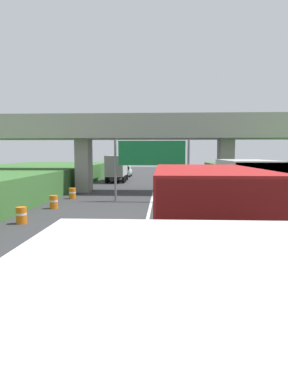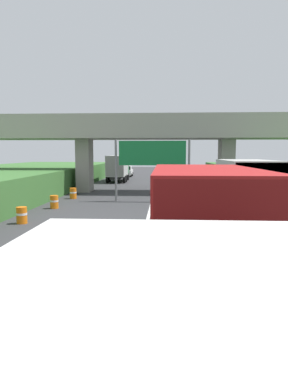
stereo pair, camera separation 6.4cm
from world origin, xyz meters
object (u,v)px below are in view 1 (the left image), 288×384
Objects in this scene: overhead_highway_sign at (152,157)px; truck_green at (117,167)px; truck_red at (201,226)px; construction_barrel_3 at (21,215)px; car_white at (125,171)px; construction_barrel_4 at (54,202)px; construction_barrel_5 at (72,193)px; truck_blue at (243,189)px.

overhead_highway_sign is 19.20m from truck_green.
construction_barrel_3 is at bearing 133.24° from truck_red.
car_white reaches higher than construction_barrel_4.
construction_barrel_3 and construction_barrel_4 have the same top height.
construction_barrel_4 is (-1.44, -22.33, -1.47)m from truck_green.
truck_red is at bearing -59.29° from construction_barrel_4.
overhead_highway_sign is 8.24m from construction_barrel_4.
truck_red is 21.12m from construction_barrel_5.
car_white is 4.56× the size of construction_barrel_4.
overhead_highway_sign is 6.53× the size of construction_barrel_4.
car_white is 32.20m from construction_barrel_4.
overhead_highway_sign is 0.81× the size of truck_red.
truck_red is 8.11× the size of construction_barrel_3.
truck_green is (-5.14, 18.43, -1.57)m from overhead_highway_sign.
overhead_highway_sign is at bearing 53.15° from construction_barrel_3.
truck_green reaches higher than construction_barrel_3.
construction_barrel_3 is (-6.73, -8.98, -3.05)m from overhead_highway_sign.
overhead_highway_sign is 28.84m from car_white.
truck_green is at bearing 110.34° from truck_blue.
truck_red is (1.85, -18.10, -1.57)m from overhead_highway_sign.
truck_blue is 15.46m from construction_barrel_5.
car_white is at bearing 86.78° from construction_barrel_5.
construction_barrel_4 and construction_barrel_5 have the same top height.
construction_barrel_3 is 1.00× the size of construction_barrel_4.
construction_barrel_4 is 1.00× the size of construction_barrel_5.
car_white is 37.28m from construction_barrel_3.
car_white is at bearing 98.53° from truck_red.
truck_red is at bearing -46.76° from construction_barrel_3.
truck_blue is at bearing 71.16° from truck_red.
overhead_highway_sign reaches higher than truck_red.
truck_green reaches higher than car_white.
overhead_highway_sign is 6.53× the size of construction_barrel_5.
overhead_highway_sign is at bearing 95.84° from truck_red.
overhead_highway_sign reaches higher than truck_green.
truck_blue is (3.14, 9.20, 0.00)m from truck_red.
truck_blue is (4.99, -8.90, -1.57)m from overhead_highway_sign.
construction_barrel_5 is at bearing 89.44° from construction_barrel_3.
construction_barrel_5 is at bearing 113.74° from truck_red.
truck_blue is 29.15m from truck_green.
construction_barrel_4 is (-11.57, 5.01, -1.47)m from truck_blue.
car_white is at bearing 89.79° from truck_green.
car_white is at bearing 100.24° from overhead_highway_sign.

